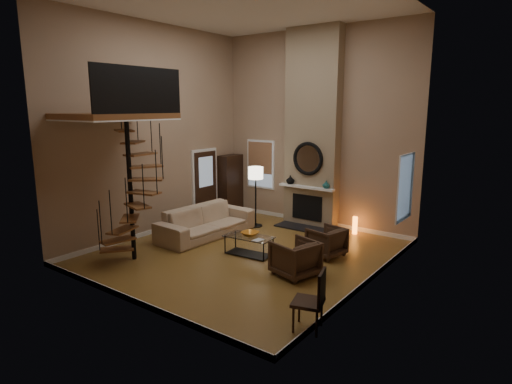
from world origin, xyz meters
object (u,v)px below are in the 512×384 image
Objects in this scene: hutch at (231,184)px; side_chair at (314,298)px; accent_lamp at (355,225)px; armchair_near at (329,242)px; coffee_table at (249,243)px; armchair_far at (298,259)px; floor_lamp at (256,178)px; sofa at (206,221)px.

side_chair is (5.76, -4.97, -0.42)m from hutch.
armchair_near is at bearing -83.30° from accent_lamp.
armchair_far is at bearing -14.61° from coffee_table.
accent_lamp is 0.47× the size of side_chair.
side_chair is at bearing -36.48° from coffee_table.
accent_lamp is (-0.24, 3.39, -0.10)m from armchair_far.
accent_lamp is (4.23, 0.11, -0.70)m from hutch.
coffee_table is at bearing 143.52° from side_chair.
armchair_near reaches higher than coffee_table.
armchair_near is 0.42× the size of floor_lamp.
side_chair is at bearing -116.56° from sofa.
accent_lamp is at bearing -48.80° from sofa.
sofa reaches higher than accent_lamp.
coffee_table is 2.67m from floor_lamp.
accent_lamp is 5.32m from side_chair.
armchair_near is at bearing -163.76° from armchair_far.
armchair_near is at bearing -79.46° from sofa.
floor_lamp reaches higher than accent_lamp.
floor_lamp reaches higher than side_chair.
coffee_table is 1.20× the size of side_chair.
hutch is 5.57m from armchair_far.
hutch reaches higher than armchair_near.
hutch is 2.67m from sofa.
sofa is at bearing -108.19° from floor_lamp.
accent_lamp is at bearing 19.91° from floor_lamp.
coffee_table is at bearing -44.51° from hutch.
hutch is at bearing -99.97° from armchair_near.
sofa is 3.39m from armchair_near.
armchair_far reaches higher than coffee_table.
hutch is at bearing 28.00° from sofa.
floor_lamp reaches higher than sofa.
armchair_near is at bearing -23.09° from hutch.
floor_lamp is (-2.86, 2.44, 1.06)m from armchair_far.
side_chair is at bearing -40.79° from hutch.
sofa is 3.73× the size of armchair_near.
side_chair is (1.30, -3.07, 0.17)m from armchair_near.
floor_lamp is at bearing 135.07° from side_chair.
sofa is 3.33× the size of armchair_far.
accent_lamp is (3.12, 2.47, -0.15)m from sofa.
sofa is at bearing -69.10° from armchair_near.
coffee_table is (-1.55, 0.40, -0.07)m from armchair_far.
side_chair is at bearing -73.23° from accent_lamp.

